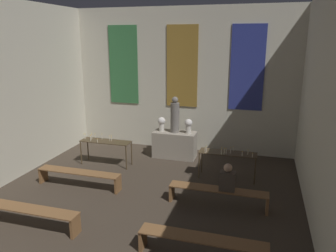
% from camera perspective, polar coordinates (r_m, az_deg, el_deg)
% --- Properties ---
extents(wall_back, '(7.97, 0.16, 4.91)m').
position_cam_1_polar(wall_back, '(11.44, 2.54, 8.03)').
color(wall_back, beige).
rests_on(wall_back, ground_plane).
extents(wall_right, '(0.12, 9.79, 4.91)m').
position_cam_1_polar(wall_right, '(6.47, 26.68, 0.71)').
color(wall_right, beige).
rests_on(wall_right, ground_plane).
extents(altar, '(1.41, 0.64, 0.87)m').
position_cam_1_polar(altar, '(10.96, 1.18, -3.25)').
color(altar, gray).
rests_on(altar, ground_plane).
extents(statue, '(0.29, 0.29, 1.19)m').
position_cam_1_polar(statue, '(10.69, 1.21, 1.75)').
color(statue, slate).
rests_on(statue, altar).
extents(flower_vase_left, '(0.25, 0.25, 0.48)m').
position_cam_1_polar(flower_vase_left, '(10.89, -1.13, 0.52)').
color(flower_vase_left, beige).
rests_on(flower_vase_left, altar).
extents(flower_vase_right, '(0.25, 0.25, 0.48)m').
position_cam_1_polar(flower_vase_right, '(10.65, 3.59, 0.17)').
color(flower_vase_right, beige).
rests_on(flower_vase_right, altar).
extents(candle_rack_left, '(1.60, 0.48, 0.97)m').
position_cam_1_polar(candle_rack_left, '(10.42, -10.85, -2.99)').
color(candle_rack_left, '#473823').
rests_on(candle_rack_left, ground_plane).
extents(candle_rack_right, '(1.60, 0.48, 0.98)m').
position_cam_1_polar(candle_rack_right, '(9.37, 10.35, -5.04)').
color(candle_rack_right, '#473823').
rests_on(candle_rack_right, ground_plane).
extents(pew_second_left, '(2.33, 0.36, 0.44)m').
position_cam_1_polar(pew_second_left, '(7.71, -23.27, -13.68)').
color(pew_second_left, brown).
rests_on(pew_second_left, ground_plane).
extents(pew_second_right, '(2.33, 0.36, 0.44)m').
position_cam_1_polar(pew_second_right, '(6.26, 5.94, -19.56)').
color(pew_second_right, brown).
rests_on(pew_second_right, ground_plane).
extents(pew_back_left, '(2.33, 0.36, 0.44)m').
position_cam_1_polar(pew_back_left, '(9.17, -15.24, -8.25)').
color(pew_back_left, brown).
rests_on(pew_back_left, ground_plane).
extents(pew_back_right, '(2.33, 0.36, 0.44)m').
position_cam_1_polar(pew_back_right, '(7.99, 8.68, -11.46)').
color(pew_back_right, brown).
rests_on(pew_back_right, ground_plane).
extents(person_seated, '(0.36, 0.24, 0.66)m').
position_cam_1_polar(person_seated, '(7.81, 10.32, -9.03)').
color(person_seated, '#4C4238').
rests_on(person_seated, pew_back_right).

